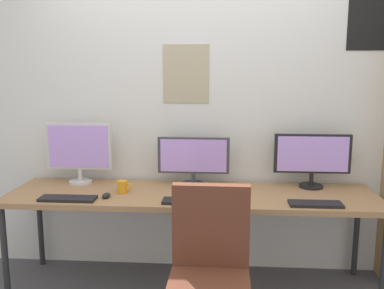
{
  "coord_description": "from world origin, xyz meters",
  "views": [
    {
      "loc": [
        0.21,
        -2.34,
        1.62
      ],
      "look_at": [
        0.0,
        0.65,
        1.09
      ],
      "focal_mm": 39.21,
      "sensor_mm": 36.0,
      "label": 1
    }
  ],
  "objects_px": {
    "keyboard_left": "(68,199)",
    "coffee_mug": "(123,187)",
    "keyboard_center": "(189,201)",
    "monitor_right": "(312,157)",
    "mouse_left_side": "(231,202)",
    "desk": "(192,199)",
    "monitor_left": "(79,150)",
    "mouse_right_side": "(106,195)",
    "monitor_center": "(193,159)",
    "keyboard_right": "(315,204)"
  },
  "relations": [
    {
      "from": "desk",
      "to": "coffee_mug",
      "type": "height_order",
      "value": "coffee_mug"
    },
    {
      "from": "desk",
      "to": "keyboard_right",
      "type": "relative_size",
      "value": 7.7
    },
    {
      "from": "monitor_left",
      "to": "coffee_mug",
      "type": "xyz_separation_m",
      "value": [
        0.4,
        -0.24,
        -0.22
      ]
    },
    {
      "from": "desk",
      "to": "keyboard_center",
      "type": "bearing_deg",
      "value": -90.0
    },
    {
      "from": "desk",
      "to": "mouse_left_side",
      "type": "height_order",
      "value": "mouse_left_side"
    },
    {
      "from": "keyboard_right",
      "to": "monitor_right",
      "type": "bearing_deg",
      "value": 82.27
    },
    {
      "from": "desk",
      "to": "keyboard_left",
      "type": "height_order",
      "value": "keyboard_left"
    },
    {
      "from": "monitor_center",
      "to": "coffee_mug",
      "type": "relative_size",
      "value": 5.21
    },
    {
      "from": "monitor_left",
      "to": "mouse_left_side",
      "type": "relative_size",
      "value": 5.33
    },
    {
      "from": "monitor_left",
      "to": "monitor_center",
      "type": "distance_m",
      "value": 0.9
    },
    {
      "from": "mouse_right_side",
      "to": "coffee_mug",
      "type": "height_order",
      "value": "coffee_mug"
    },
    {
      "from": "desk",
      "to": "mouse_left_side",
      "type": "xyz_separation_m",
      "value": [
        0.28,
        -0.24,
        0.06
      ]
    },
    {
      "from": "coffee_mug",
      "to": "mouse_right_side",
      "type": "bearing_deg",
      "value": -124.36
    },
    {
      "from": "keyboard_left",
      "to": "mouse_left_side",
      "type": "relative_size",
      "value": 4.05
    },
    {
      "from": "monitor_left",
      "to": "keyboard_right",
      "type": "height_order",
      "value": "monitor_left"
    },
    {
      "from": "keyboard_left",
      "to": "keyboard_center",
      "type": "bearing_deg",
      "value": 0.0
    },
    {
      "from": "mouse_right_side",
      "to": "desk",
      "type": "bearing_deg",
      "value": 15.07
    },
    {
      "from": "keyboard_left",
      "to": "mouse_right_side",
      "type": "distance_m",
      "value": 0.26
    },
    {
      "from": "monitor_right",
      "to": "coffee_mug",
      "type": "relative_size",
      "value": 5.4
    },
    {
      "from": "coffee_mug",
      "to": "keyboard_left",
      "type": "bearing_deg",
      "value": -149.48
    },
    {
      "from": "keyboard_left",
      "to": "keyboard_right",
      "type": "bearing_deg",
      "value": 0.0
    },
    {
      "from": "monitor_left",
      "to": "monitor_right",
      "type": "distance_m",
      "value": 1.8
    },
    {
      "from": "keyboard_left",
      "to": "mouse_left_side",
      "type": "distance_m",
      "value": 1.12
    },
    {
      "from": "monitor_center",
      "to": "monitor_right",
      "type": "xyz_separation_m",
      "value": [
        0.9,
        0.0,
        0.02
      ]
    },
    {
      "from": "monitor_right",
      "to": "mouse_right_side",
      "type": "xyz_separation_m",
      "value": [
        -1.49,
        -0.37,
        -0.22
      ]
    },
    {
      "from": "monitor_center",
      "to": "desk",
      "type": "bearing_deg",
      "value": -90.0
    },
    {
      "from": "monitor_center",
      "to": "keyboard_right",
      "type": "relative_size",
      "value": 1.59
    },
    {
      "from": "keyboard_left",
      "to": "keyboard_center",
      "type": "distance_m",
      "value": 0.84
    },
    {
      "from": "keyboard_right",
      "to": "monitor_center",
      "type": "bearing_deg",
      "value": 152.23
    },
    {
      "from": "monitor_center",
      "to": "keyboard_left",
      "type": "bearing_deg",
      "value": -152.23
    },
    {
      "from": "monitor_center",
      "to": "keyboard_center",
      "type": "bearing_deg",
      "value": -90.0
    },
    {
      "from": "keyboard_center",
      "to": "mouse_right_side",
      "type": "bearing_deg",
      "value": 173.11
    },
    {
      "from": "monitor_right",
      "to": "coffee_mug",
      "type": "bearing_deg",
      "value": -170.17
    },
    {
      "from": "mouse_left_side",
      "to": "mouse_right_side",
      "type": "height_order",
      "value": "same"
    },
    {
      "from": "keyboard_left",
      "to": "desk",
      "type": "bearing_deg",
      "value": 15.31
    },
    {
      "from": "monitor_right",
      "to": "mouse_left_side",
      "type": "xyz_separation_m",
      "value": [
        -0.62,
        -0.46,
        -0.22
      ]
    },
    {
      "from": "monitor_right",
      "to": "keyboard_left",
      "type": "distance_m",
      "value": 1.81
    },
    {
      "from": "monitor_center",
      "to": "monitor_left",
      "type": "bearing_deg",
      "value": 180.0
    },
    {
      "from": "keyboard_center",
      "to": "monitor_center",
      "type": "bearing_deg",
      "value": 90.0
    },
    {
      "from": "keyboard_left",
      "to": "monitor_left",
      "type": "bearing_deg",
      "value": 97.72
    },
    {
      "from": "mouse_left_side",
      "to": "monitor_left",
      "type": "bearing_deg",
      "value": 158.87
    },
    {
      "from": "monitor_center",
      "to": "keyboard_center",
      "type": "xyz_separation_m",
      "value": [
        0.0,
        -0.44,
        -0.2
      ]
    },
    {
      "from": "monitor_center",
      "to": "keyboard_center",
      "type": "distance_m",
      "value": 0.49
    },
    {
      "from": "keyboard_left",
      "to": "mouse_right_side",
      "type": "bearing_deg",
      "value": 15.87
    },
    {
      "from": "keyboard_left",
      "to": "coffee_mug",
      "type": "height_order",
      "value": "coffee_mug"
    },
    {
      "from": "keyboard_left",
      "to": "coffee_mug",
      "type": "xyz_separation_m",
      "value": [
        0.34,
        0.2,
        0.04
      ]
    },
    {
      "from": "monitor_left",
      "to": "monitor_right",
      "type": "bearing_deg",
      "value": -0.0
    },
    {
      "from": "mouse_left_side",
      "to": "monitor_right",
      "type": "bearing_deg",
      "value": 36.43
    },
    {
      "from": "keyboard_center",
      "to": "coffee_mug",
      "type": "height_order",
      "value": "coffee_mug"
    },
    {
      "from": "monitor_left",
      "to": "monitor_right",
      "type": "height_order",
      "value": "monitor_left"
    }
  ]
}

